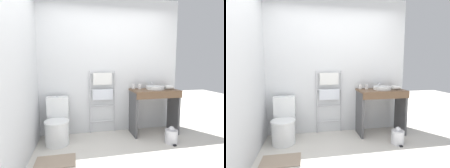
{
  "view_description": "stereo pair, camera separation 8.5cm",
  "coord_description": "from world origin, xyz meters",
  "views": [
    {
      "loc": [
        -0.67,
        -2.01,
        1.4
      ],
      "look_at": [
        -0.05,
        0.92,
        1.04
      ],
      "focal_mm": 28.0,
      "sensor_mm": 36.0,
      "label": 1
    },
    {
      "loc": [
        -0.58,
        -2.02,
        1.4
      ],
      "look_at": [
        -0.05,
        0.92,
        1.04
      ],
      "focal_mm": 28.0,
      "sensor_mm": 36.0,
      "label": 2
    }
  ],
  "objects": [
    {
      "name": "faucet",
      "position": [
        0.89,
        1.35,
        0.96
      ],
      "size": [
        0.02,
        0.1,
        0.11
      ],
      "color": "silver",
      "rests_on": "vanity_counter"
    },
    {
      "name": "towel_radiator",
      "position": [
        -0.14,
        1.38,
        0.87
      ],
      "size": [
        0.52,
        0.06,
        1.26
      ],
      "color": "silver",
      "rests_on": "ground_plane"
    },
    {
      "name": "toilet",
      "position": [
        -1.0,
        1.1,
        0.32
      ],
      "size": [
        0.42,
        0.57,
        0.8
      ],
      "color": "white",
      "rests_on": "ground_plane"
    },
    {
      "name": "vanity_counter",
      "position": [
        0.85,
        1.14,
        0.59
      ],
      "size": [
        0.9,
        0.5,
        0.89
      ],
      "color": "brown",
      "rests_on": "ground_plane"
    },
    {
      "name": "hair_dryer",
      "position": [
        1.15,
        1.12,
        0.93
      ],
      "size": [
        0.19,
        0.18,
        0.08
      ],
      "color": "white",
      "rests_on": "vanity_counter"
    },
    {
      "name": "bath_mat",
      "position": [
        -0.97,
        0.45,
        0.01
      ],
      "size": [
        0.56,
        0.36,
        0.01
      ],
      "primitive_type": "cube",
      "color": "gray",
      "rests_on": "ground_plane"
    },
    {
      "name": "cup_near_edge",
      "position": [
        0.6,
        1.28,
        0.93
      ],
      "size": [
        0.06,
        0.06,
        0.09
      ],
      "color": "white",
      "rests_on": "vanity_counter"
    },
    {
      "name": "sink_basin",
      "position": [
        0.89,
        1.18,
        0.92
      ],
      "size": [
        0.36,
        0.36,
        0.06
      ],
      "color": "white",
      "rests_on": "vanity_counter"
    },
    {
      "name": "wall_back",
      "position": [
        0.0,
        1.49,
        1.34
      ],
      "size": [
        2.93,
        0.12,
        2.68
      ],
      "primitive_type": "cube",
      "color": "silver",
      "rests_on": "ground_plane"
    },
    {
      "name": "cup_near_wall",
      "position": [
        0.48,
        1.32,
        0.94
      ],
      "size": [
        0.06,
        0.06,
        0.1
      ],
      "color": "white",
      "rests_on": "vanity_counter"
    },
    {
      "name": "trash_bin",
      "position": [
        0.96,
        0.66,
        0.13
      ],
      "size": [
        0.22,
        0.25,
        0.31
      ],
      "color": "silver",
      "rests_on": "ground_plane"
    },
    {
      "name": "wall_side",
      "position": [
        -1.41,
        0.71,
        1.34
      ],
      "size": [
        0.12,
        2.12,
        2.68
      ],
      "primitive_type": "cube",
      "color": "silver",
      "rests_on": "ground_plane"
    }
  ]
}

